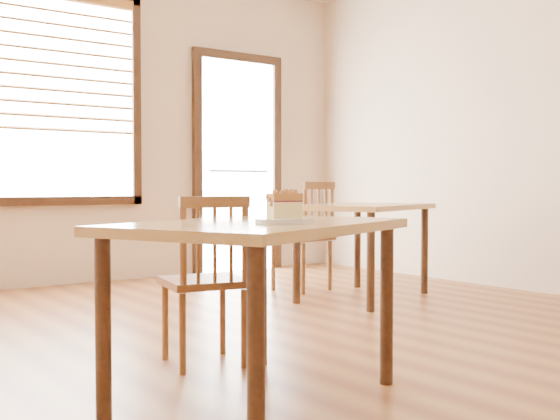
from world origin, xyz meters
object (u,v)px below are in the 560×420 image
(cafe_table_second, at_px, (363,217))
(plate, at_px, (285,221))
(cafe_table_main, at_px, (259,245))
(cake_slice, at_px, (285,205))
(cafe_chair_second, at_px, (305,235))
(cafe_chair_main, at_px, (206,279))

(cafe_table_second, relative_size, plate, 5.78)
(cafe_table_main, relative_size, plate, 6.20)
(cafe_table_second, xyz_separation_m, cake_slice, (-2.19, -1.89, 0.18))
(cafe_table_main, height_order, cafe_chair_second, cafe_chair_second)
(cafe_table_main, relative_size, cake_slice, 10.03)
(plate, distance_m, cake_slice, 0.06)
(cafe_chair_main, relative_size, plate, 3.69)
(cafe_chair_main, xyz_separation_m, plate, (-0.12, -0.81, 0.33))
(cafe_chair_second, bearing_deg, cafe_table_second, 92.28)
(cafe_table_main, xyz_separation_m, plate, (0.02, -0.15, 0.11))
(cafe_chair_second, bearing_deg, cake_slice, 40.15)
(cafe_table_main, bearing_deg, cafe_chair_second, 25.59)
(plate, bearing_deg, cafe_chair_second, 50.12)
(cafe_chair_main, distance_m, cafe_table_second, 2.35)
(cafe_table_main, height_order, cafe_table_second, same)
(cafe_table_second, relative_size, cake_slice, 9.36)
(plate, bearing_deg, cafe_table_second, 40.73)
(cafe_chair_second, distance_m, cake_slice, 3.24)
(cake_slice, bearing_deg, cafe_chair_main, 98.06)
(cafe_chair_main, relative_size, cafe_chair_second, 0.91)
(cafe_table_second, height_order, plate, plate)
(cafe_table_second, height_order, cake_slice, cake_slice)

